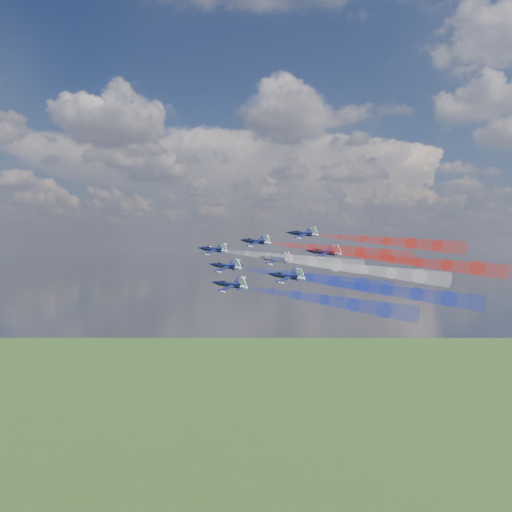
% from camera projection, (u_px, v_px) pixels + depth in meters
% --- Properties ---
extents(jet_lead, '(15.82, 14.50, 8.04)m').
position_uv_depth(jet_lead, '(214.00, 250.00, 186.76)').
color(jet_lead, black).
extents(trail_lead, '(46.23, 19.96, 9.88)m').
position_uv_depth(trail_lead, '(289.00, 259.00, 170.49)').
color(trail_lead, white).
extents(jet_inner_left, '(15.82, 14.50, 8.04)m').
position_uv_depth(jet_inner_left, '(226.00, 266.00, 172.90)').
color(jet_inner_left, black).
extents(trail_inner_left, '(46.23, 19.96, 9.88)m').
position_uv_depth(trail_inner_left, '(310.00, 278.00, 156.63)').
color(trail_inner_left, '#172DC4').
extents(jet_inner_right, '(15.82, 14.50, 8.04)m').
position_uv_depth(jet_inner_right, '(256.00, 242.00, 187.43)').
color(jet_inner_right, black).
extents(trail_inner_right, '(46.23, 19.96, 9.88)m').
position_uv_depth(trail_inner_right, '(336.00, 250.00, 171.15)').
color(trail_inner_right, red).
extents(jet_outer_left, '(15.82, 14.50, 8.04)m').
position_uv_depth(jet_outer_left, '(230.00, 285.00, 157.13)').
color(jet_outer_left, black).
extents(trail_outer_left, '(46.23, 19.96, 9.88)m').
position_uv_depth(trail_outer_left, '(324.00, 300.00, 140.86)').
color(trail_outer_left, '#172DC4').
extents(jet_center_third, '(15.82, 14.50, 8.04)m').
position_uv_depth(jet_center_third, '(276.00, 259.00, 174.25)').
color(jet_center_third, black).
extents(trail_center_third, '(46.23, 19.96, 9.88)m').
position_uv_depth(trail_center_third, '(364.00, 270.00, 157.98)').
color(trail_center_third, white).
extents(jet_outer_right, '(15.82, 14.50, 8.04)m').
position_uv_depth(jet_outer_right, '(303.00, 234.00, 189.92)').
color(jet_outer_right, black).
extents(trail_outer_right, '(46.23, 19.96, 9.88)m').
position_uv_depth(trail_outer_right, '(386.00, 241.00, 173.64)').
color(trail_outer_right, red).
extents(jet_rear_left, '(15.82, 14.50, 8.04)m').
position_uv_depth(jet_rear_left, '(287.00, 276.00, 159.09)').
color(jet_rear_left, black).
extents(trail_rear_left, '(46.23, 19.96, 9.88)m').
position_uv_depth(trail_rear_left, '(386.00, 290.00, 142.82)').
color(trail_rear_left, '#172DC4').
extents(jet_rear_right, '(15.82, 14.50, 8.04)m').
position_uv_depth(jet_rear_right, '(324.00, 252.00, 173.73)').
color(jet_rear_right, black).
extents(trail_rear_right, '(46.23, 19.96, 9.88)m').
position_uv_depth(trail_rear_right, '(418.00, 262.00, 157.45)').
color(trail_rear_right, red).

